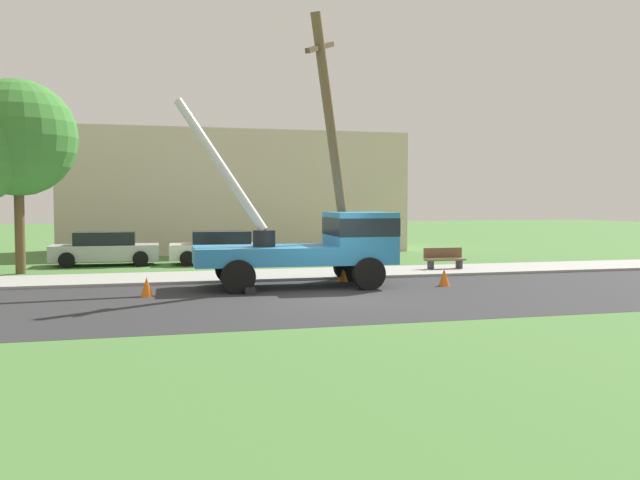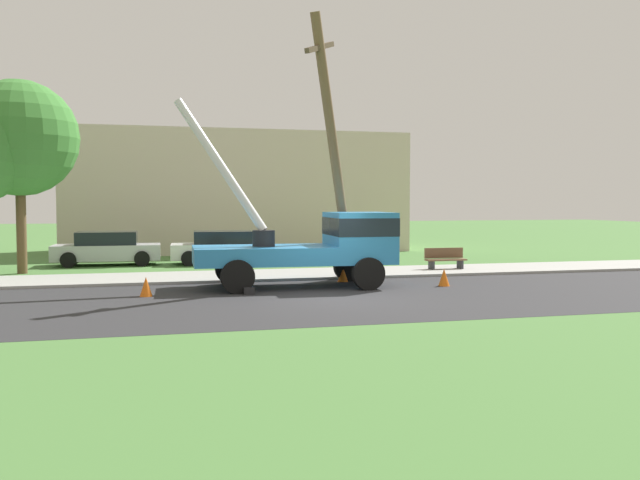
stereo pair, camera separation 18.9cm
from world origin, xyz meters
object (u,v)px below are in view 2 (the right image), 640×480
at_px(parked_sedan_silver, 107,248).
at_px(park_bench, 445,259).
at_px(traffic_cone_ahead, 444,277).
at_px(utility_truck, 320,242).
at_px(roadside_tree_far, 19,139).
at_px(traffic_cone_curbside, 343,273).
at_px(parked_sedan_white, 223,247).
at_px(leaning_utility_pole, 333,149).
at_px(traffic_cone_behind, 146,287).

height_order(parked_sedan_silver, park_bench, parked_sedan_silver).
relative_size(traffic_cone_ahead, parked_sedan_silver, 0.13).
height_order(utility_truck, roadside_tree_far, roadside_tree_far).
relative_size(utility_truck, traffic_cone_ahead, 12.06).
xyz_separation_m(utility_truck, roadside_tree_far, (-9.78, 6.62, 3.62)).
bearing_deg(roadside_tree_far, park_bench, -11.72).
xyz_separation_m(utility_truck, traffic_cone_ahead, (3.85, -0.95, -1.13)).
distance_m(traffic_cone_curbside, park_bench, 5.37).
bearing_deg(utility_truck, parked_sedan_white, 102.95).
distance_m(leaning_utility_pole, traffic_cone_ahead, 5.54).
bearing_deg(parked_sedan_white, parked_sedan_silver, 173.21).
height_order(leaning_utility_pole, parked_sedan_white, leaning_utility_pole).
bearing_deg(parked_sedan_white, traffic_cone_curbside, -68.31).
distance_m(traffic_cone_behind, traffic_cone_curbside, 6.75).
relative_size(parked_sedan_silver, roadside_tree_far, 0.62).
xyz_separation_m(leaning_utility_pole, parked_sedan_white, (-2.75, 7.88, -3.73)).
height_order(traffic_cone_ahead, traffic_cone_curbside, same).
bearing_deg(traffic_cone_curbside, park_bench, 25.84).
xyz_separation_m(parked_sedan_silver, roadside_tree_far, (-2.93, -2.78, 4.31)).
distance_m(utility_truck, park_bench, 6.86).
bearing_deg(park_bench, traffic_cone_curbside, -154.16).
distance_m(leaning_utility_pole, parked_sedan_white, 9.14).
distance_m(traffic_cone_behind, park_bench, 12.09).
relative_size(parked_sedan_silver, park_bench, 2.79).
distance_m(traffic_cone_behind, parked_sedan_silver, 10.53).
distance_m(leaning_utility_pole, traffic_cone_curbside, 4.18).
distance_m(traffic_cone_ahead, parked_sedan_white, 11.41).
xyz_separation_m(leaning_utility_pole, roadside_tree_far, (-10.50, 5.68, 0.58)).
height_order(leaning_utility_pole, traffic_cone_behind, leaning_utility_pole).
xyz_separation_m(traffic_cone_ahead, roadside_tree_far, (-13.63, 7.57, 4.75)).
relative_size(traffic_cone_ahead, park_bench, 0.35).
height_order(parked_sedan_silver, roadside_tree_far, roadside_tree_far).
xyz_separation_m(traffic_cone_behind, parked_sedan_silver, (-1.49, 10.41, 0.43)).
bearing_deg(leaning_utility_pole, park_bench, 25.07).
relative_size(leaning_utility_pole, parked_sedan_silver, 1.95).
bearing_deg(parked_sedan_white, leaning_utility_pole, -70.79).
height_order(traffic_cone_ahead, parked_sedan_white, parked_sedan_white).
height_order(traffic_cone_ahead, traffic_cone_behind, same).
relative_size(park_bench, roadside_tree_far, 0.22).
relative_size(parked_sedan_white, park_bench, 2.83).
bearing_deg(traffic_cone_ahead, traffic_cone_curbside, 144.52).
distance_m(traffic_cone_curbside, parked_sedan_silver, 11.53).
bearing_deg(traffic_cone_curbside, parked_sedan_white, 111.69).
bearing_deg(traffic_cone_curbside, utility_truck, -136.35).
xyz_separation_m(traffic_cone_ahead, traffic_cone_behind, (-9.21, -0.07, 0.00)).
height_order(traffic_cone_ahead, parked_sedan_silver, parked_sedan_silver).
relative_size(leaning_utility_pole, traffic_cone_ahead, 15.49).
relative_size(utility_truck, leaning_utility_pole, 0.78).
bearing_deg(traffic_cone_ahead, roadside_tree_far, 150.95).
relative_size(traffic_cone_ahead, traffic_cone_curbside, 1.00).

